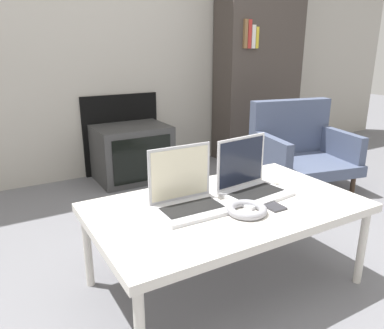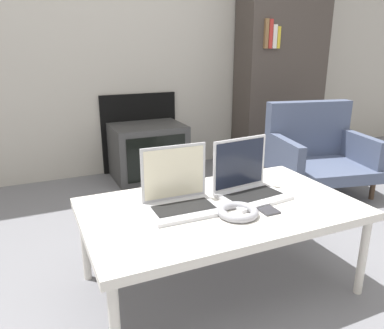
{
  "view_description": "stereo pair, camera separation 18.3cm",
  "coord_description": "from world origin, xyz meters",
  "px_view_note": "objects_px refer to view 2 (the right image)",
  "views": [
    {
      "loc": [
        -0.88,
        -0.94,
        1.05
      ],
      "look_at": [
        0.0,
        0.57,
        0.49
      ],
      "focal_mm": 35.0,
      "sensor_mm": 36.0,
      "label": 1
    },
    {
      "loc": [
        -0.71,
        -1.02,
        1.05
      ],
      "look_at": [
        0.0,
        0.57,
        0.49
      ],
      "focal_mm": 35.0,
      "sensor_mm": 36.0,
      "label": 2
    }
  ],
  "objects_px": {
    "phone": "(264,207)",
    "armchair": "(316,150)",
    "laptop_left": "(180,194)",
    "tv": "(148,151)",
    "headphones": "(238,212)",
    "laptop_right": "(247,183)"
  },
  "relations": [
    {
      "from": "laptop_left",
      "to": "laptop_right",
      "type": "distance_m",
      "value": 0.33
    },
    {
      "from": "laptop_left",
      "to": "tv",
      "type": "distance_m",
      "value": 1.56
    },
    {
      "from": "tv",
      "to": "armchair",
      "type": "bearing_deg",
      "value": -36.87
    },
    {
      "from": "laptop_left",
      "to": "headphones",
      "type": "distance_m",
      "value": 0.25
    },
    {
      "from": "laptop_right",
      "to": "phone",
      "type": "xyz_separation_m",
      "value": [
        -0.02,
        -0.16,
        -0.06
      ]
    },
    {
      "from": "laptop_left",
      "to": "laptop_right",
      "type": "relative_size",
      "value": 0.93
    },
    {
      "from": "laptop_right",
      "to": "headphones",
      "type": "height_order",
      "value": "laptop_right"
    },
    {
      "from": "laptop_left",
      "to": "laptop_right",
      "type": "bearing_deg",
      "value": 0.68
    },
    {
      "from": "laptop_left",
      "to": "armchair",
      "type": "height_order",
      "value": "same"
    },
    {
      "from": "laptop_right",
      "to": "armchair",
      "type": "relative_size",
      "value": 0.41
    },
    {
      "from": "laptop_right",
      "to": "headphones",
      "type": "bearing_deg",
      "value": -138.11
    },
    {
      "from": "laptop_left",
      "to": "headphones",
      "type": "relative_size",
      "value": 1.77
    },
    {
      "from": "phone",
      "to": "armchair",
      "type": "relative_size",
      "value": 0.19
    },
    {
      "from": "laptop_right",
      "to": "armchair",
      "type": "height_order",
      "value": "same"
    },
    {
      "from": "headphones",
      "to": "tv",
      "type": "distance_m",
      "value": 1.69
    },
    {
      "from": "laptop_left",
      "to": "headphones",
      "type": "height_order",
      "value": "laptop_left"
    },
    {
      "from": "laptop_right",
      "to": "tv",
      "type": "bearing_deg",
      "value": 82.94
    },
    {
      "from": "phone",
      "to": "tv",
      "type": "xyz_separation_m",
      "value": [
        0.02,
        1.66,
        -0.18
      ]
    },
    {
      "from": "laptop_left",
      "to": "phone",
      "type": "height_order",
      "value": "laptop_left"
    },
    {
      "from": "laptop_left",
      "to": "laptop_right",
      "type": "xyz_separation_m",
      "value": [
        0.33,
        -0.0,
        0.0
      ]
    },
    {
      "from": "phone",
      "to": "armchair",
      "type": "height_order",
      "value": "armchair"
    },
    {
      "from": "headphones",
      "to": "phone",
      "type": "distance_m",
      "value": 0.14
    }
  ]
}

